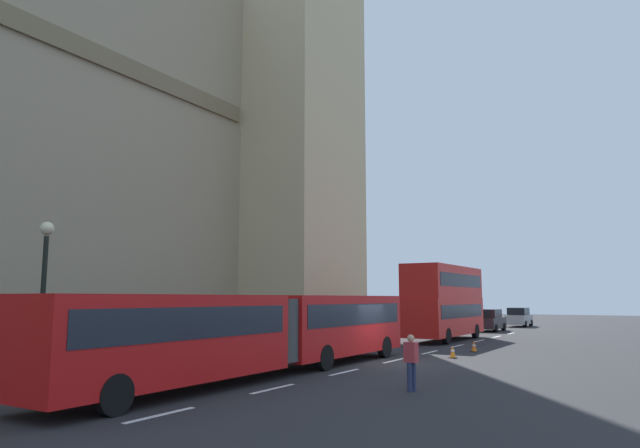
% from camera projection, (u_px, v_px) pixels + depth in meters
% --- Properties ---
extents(ground_plane, '(160.00, 160.00, 0.00)m').
position_uv_depth(ground_plane, '(387.00, 362.00, 24.62)').
color(ground_plane, '#262628').
extents(lane_centre_marking, '(39.00, 0.16, 0.01)m').
position_uv_depth(lane_centre_marking, '(430.00, 352.00, 29.13)').
color(lane_centre_marking, silver).
rests_on(lane_centre_marking, ground_plane).
extents(articulated_bus, '(18.83, 2.54, 2.90)m').
position_uv_depth(articulated_bus, '(267.00, 327.00, 20.68)').
color(articulated_bus, red).
rests_on(articulated_bus, ground_plane).
extents(double_decker_bus, '(9.61, 2.54, 4.90)m').
position_uv_depth(double_decker_bus, '(445.00, 299.00, 37.64)').
color(double_decker_bus, red).
rests_on(double_decker_bus, ground_plane).
extents(sedan_lead, '(4.40, 1.86, 1.85)m').
position_uv_depth(sedan_lead, '(490.00, 320.00, 47.81)').
color(sedan_lead, black).
rests_on(sedan_lead, ground_plane).
extents(sedan_trailing, '(4.40, 1.86, 1.85)m').
position_uv_depth(sedan_trailing, '(519.00, 317.00, 55.53)').
color(sedan_trailing, gray).
rests_on(sedan_trailing, ground_plane).
extents(traffic_cone_west, '(0.36, 0.36, 0.58)m').
position_uv_depth(traffic_cone_west, '(453.00, 352.00, 26.45)').
color(traffic_cone_west, black).
rests_on(traffic_cone_west, ground_plane).
extents(traffic_cone_middle, '(0.36, 0.36, 0.58)m').
position_uv_depth(traffic_cone_middle, '(474.00, 346.00, 29.52)').
color(traffic_cone_middle, black).
rests_on(traffic_cone_middle, ground_plane).
extents(street_lamp, '(0.44, 0.44, 5.27)m').
position_uv_depth(street_lamp, '(43.00, 290.00, 18.08)').
color(street_lamp, black).
rests_on(street_lamp, ground_plane).
extents(pedestrian_near_cones, '(0.35, 0.44, 1.69)m').
position_uv_depth(pedestrian_near_cones, '(411.00, 360.00, 17.09)').
color(pedestrian_near_cones, '#262D4C').
rests_on(pedestrian_near_cones, ground_plane).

